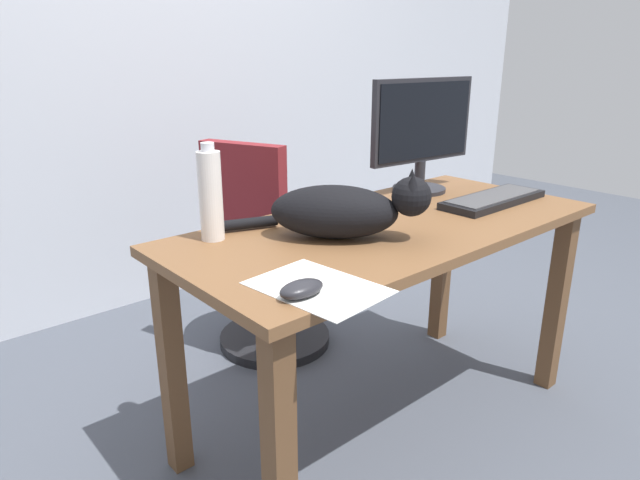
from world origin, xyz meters
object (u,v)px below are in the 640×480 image
object	(u,v)px
office_chair	(266,264)
cat	(342,210)
monitor	(422,131)
computer_mouse	(302,289)
water_bottle	(211,195)
keyboard	(493,199)

from	to	relation	value
office_chair	cat	distance (m)	0.83
monitor	computer_mouse	distance (m)	1.07
water_bottle	computer_mouse	bearing A→B (deg)	-97.21
cat	water_bottle	world-z (taller)	water_bottle
monitor	cat	distance (m)	0.66
keyboard	computer_mouse	bearing A→B (deg)	-170.43
monitor	keyboard	distance (m)	0.36
office_chair	water_bottle	bearing A→B (deg)	-137.61
keyboard	cat	xyz separation A→B (m)	(-0.66, 0.07, 0.07)
keyboard	cat	bearing A→B (deg)	173.95
keyboard	computer_mouse	world-z (taller)	computer_mouse
office_chair	computer_mouse	world-z (taller)	office_chair
monitor	water_bottle	world-z (taller)	monitor
cat	keyboard	bearing A→B (deg)	-6.05
office_chair	water_bottle	xyz separation A→B (m)	(-0.50, -0.46, 0.46)
office_chair	computer_mouse	size ratio (longest dim) A/B	8.29
keyboard	water_bottle	distance (m)	1.00
cat	water_bottle	size ratio (longest dim) A/B	1.74
monitor	water_bottle	size ratio (longest dim) A/B	1.76
cat	monitor	bearing A→B (deg)	19.53
cat	water_bottle	xyz separation A→B (m)	(-0.29, 0.23, 0.05)
office_chair	keyboard	distance (m)	0.94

